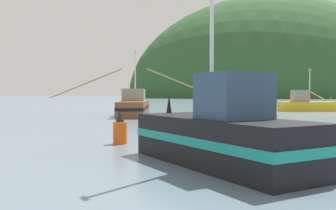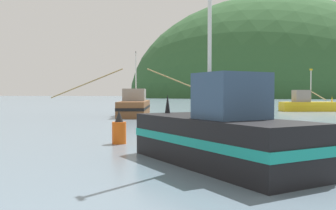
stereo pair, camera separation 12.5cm
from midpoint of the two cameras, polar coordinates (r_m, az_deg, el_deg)
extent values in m
ellipsoid|color=#47703D|center=(223.04, 9.62, 1.17)|extent=(114.06, 91.25, 47.66)
ellipsoid|color=#2D562D|center=(208.03, 14.67, 1.10)|extent=(146.07, 116.86, 104.44)
cube|color=brown|center=(37.67, -4.86, -0.46)|extent=(4.26, 11.62, 1.42)
cube|color=black|center=(37.67, -4.86, -0.35)|extent=(4.30, 11.74, 0.25)
cone|color=brown|center=(42.87, -4.30, 1.23)|extent=(0.23, 0.23, 0.70)
cube|color=gray|center=(37.01, -4.94, 1.52)|extent=(2.52, 3.22, 1.19)
cylinder|color=silver|center=(38.80, -4.74, 4.19)|extent=(0.12, 0.12, 4.79)
cube|color=black|center=(38.98, -4.75, 7.88)|extent=(0.09, 0.36, 0.20)
cylinder|color=#997F4C|center=(38.33, -11.96, 3.19)|extent=(7.04, 1.30, 2.97)
cylinder|color=#997F4C|center=(37.57, 2.37, 3.26)|extent=(7.04, 1.30, 2.97)
cube|color=black|center=(11.55, 7.70, -5.43)|extent=(5.91, 6.59, 1.43)
cube|color=teal|center=(11.54, 7.70, -5.07)|extent=(5.97, 6.66, 0.26)
cone|color=black|center=(14.02, 0.19, 0.22)|extent=(0.28, 0.28, 0.70)
cube|color=#334C6B|center=(10.94, 9.81, 1.35)|extent=(2.34, 2.31, 1.31)
cylinder|color=silver|center=(12.05, 6.56, 13.49)|extent=(0.12, 0.12, 6.36)
cube|color=gold|center=(49.06, 20.25, -0.22)|extent=(6.74, 3.47, 1.12)
cube|color=gold|center=(49.06, 20.25, -0.15)|extent=(6.81, 3.50, 0.20)
cone|color=gold|center=(50.21, 23.40, 0.83)|extent=(0.23, 0.23, 0.70)
cube|color=gray|center=(48.74, 19.37, 1.29)|extent=(2.04, 2.04, 1.45)
cylinder|color=silver|center=(49.18, 20.67, 2.64)|extent=(0.12, 0.12, 3.79)
cube|color=gold|center=(49.25, 20.69, 4.99)|extent=(0.36, 0.10, 0.20)
cylinder|color=#997F4C|center=(51.91, 19.02, 1.34)|extent=(0.84, 3.83, 1.01)
cylinder|color=#997F4C|center=(46.19, 21.68, 1.28)|extent=(0.84, 3.83, 1.01)
cylinder|color=#E55914|center=(16.45, -7.11, -4.16)|extent=(0.60, 0.60, 0.93)
cone|color=black|center=(16.39, -7.12, -1.67)|extent=(0.36, 0.36, 0.50)
camera|label=1|loc=(0.06, -89.85, 0.00)|focal=40.72mm
camera|label=2|loc=(0.06, 90.15, 0.00)|focal=40.72mm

